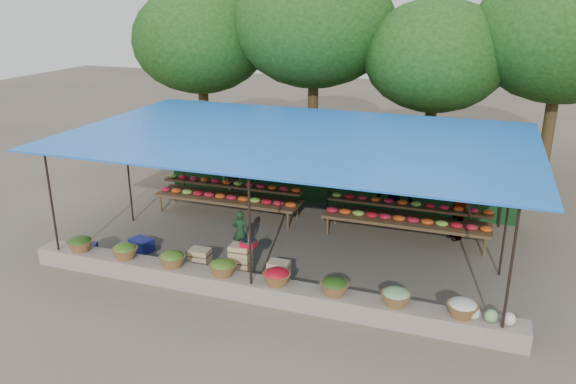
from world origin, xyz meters
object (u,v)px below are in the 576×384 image
(blue_crate_back, at_px, (142,245))
(weighing_scale, at_px, (249,243))
(crate_counter, at_px, (239,264))
(blue_crate_front, at_px, (87,249))
(vendor_seated, at_px, (240,232))

(blue_crate_back, bearing_deg, weighing_scale, 8.46)
(crate_counter, bearing_deg, blue_crate_front, -177.02)
(crate_counter, distance_m, vendor_seated, 1.28)
(blue_crate_front, bearing_deg, vendor_seated, 1.65)
(weighing_scale, xyz_separation_m, blue_crate_front, (-4.17, -0.20, -0.72))
(crate_counter, xyz_separation_m, weighing_scale, (0.24, 0.00, 0.54))
(weighing_scale, height_order, blue_crate_front, weighing_scale)
(vendor_seated, bearing_deg, blue_crate_back, 6.54)
(weighing_scale, relative_size, vendor_seated, 0.33)
(crate_counter, relative_size, blue_crate_front, 5.19)
(crate_counter, relative_size, vendor_seated, 2.20)
(vendor_seated, height_order, blue_crate_front, vendor_seated)
(blue_crate_front, xyz_separation_m, blue_crate_back, (1.13, 0.62, 0.02))
(crate_counter, height_order, vendor_seated, vendor_seated)
(blue_crate_front, bearing_deg, weighing_scale, -17.17)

